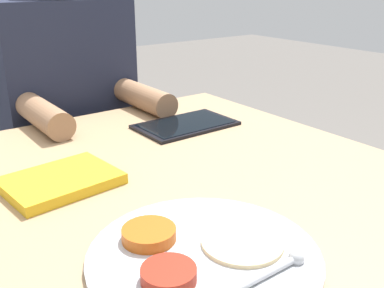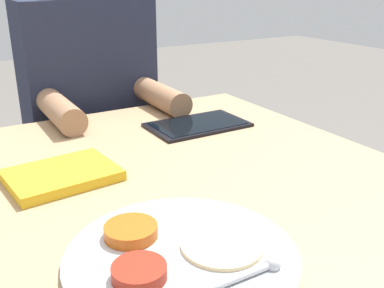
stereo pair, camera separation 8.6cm
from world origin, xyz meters
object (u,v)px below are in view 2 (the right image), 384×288
Objects in this scene: red_notebook at (62,176)px; person_diner at (94,151)px; thali_tray at (178,254)px; tablet_device at (198,125)px.

person_diner is at bearing 66.87° from red_notebook.
thali_tray is at bearing -100.77° from person_diner.
person_diner is at bearing 110.07° from tablet_device.
tablet_device is 0.20× the size of person_diner.
red_notebook is at bearing -159.51° from tablet_device.
red_notebook is (-0.07, 0.33, 0.00)m from thali_tray.
thali_tray is at bearing -78.49° from red_notebook.
person_diner reaches higher than red_notebook.
red_notebook reaches higher than tablet_device.
thali_tray is 1.53× the size of red_notebook.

